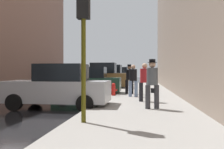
# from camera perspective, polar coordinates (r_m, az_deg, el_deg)

# --- Properties ---
(ground_plane) EXTENTS (120.00, 120.00, 0.00)m
(ground_plane) POSITION_cam_1_polar(r_m,az_deg,el_deg) (12.85, -21.31, -6.03)
(ground_plane) COLOR black
(sidewalk) EXTENTS (4.00, 40.00, 0.15)m
(sidewalk) POSITION_cam_1_polar(r_m,az_deg,el_deg) (11.35, 6.70, -6.48)
(sidewalk) COLOR gray
(sidewalk) RESTS_ON ground_plane
(parked_silver_sedan) EXTENTS (4.21, 2.09, 1.79)m
(parked_silver_sedan) POSITION_cam_1_polar(r_m,az_deg,el_deg) (10.39, -12.16, -2.86)
(parked_silver_sedan) COLOR #B7BABF
(parked_silver_sedan) RESTS_ON ground_plane
(parked_dark_green_sedan) EXTENTS (4.24, 2.13, 1.79)m
(parked_dark_green_sedan) POSITION_cam_1_polar(r_m,az_deg,el_deg) (15.92, -5.46, -1.67)
(parked_dark_green_sedan) COLOR #193828
(parked_dark_green_sedan) RESTS_ON ground_plane
(parked_bronze_suv) EXTENTS (4.63, 2.11, 2.25)m
(parked_bronze_suv) POSITION_cam_1_polar(r_m,az_deg,el_deg) (21.29, -2.36, -0.61)
(parked_bronze_suv) COLOR brown
(parked_bronze_suv) RESTS_ON ground_plane
(parked_white_van) EXTENTS (4.67, 2.20, 2.25)m
(parked_white_van) POSITION_cam_1_polar(r_m,az_deg,el_deg) (27.03, -0.42, -0.36)
(parked_white_van) COLOR silver
(parked_white_van) RESTS_ON ground_plane
(parked_gray_coupe) EXTENTS (4.26, 2.17, 1.79)m
(parked_gray_coupe) POSITION_cam_1_polar(r_m,az_deg,el_deg) (32.93, 0.86, -0.52)
(parked_gray_coupe) COLOR slate
(parked_gray_coupe) RESTS_ON ground_plane
(parked_black_suv) EXTENTS (4.66, 2.18, 2.25)m
(parked_black_suv) POSITION_cam_1_polar(r_m,az_deg,el_deg) (39.03, 1.78, -0.08)
(parked_black_suv) COLOR black
(parked_black_suv) RESTS_ON ground_plane
(fire_hydrant) EXTENTS (0.42, 0.22, 0.70)m
(fire_hydrant) POSITION_cam_1_polar(r_m,az_deg,el_deg) (14.01, 0.34, -3.41)
(fire_hydrant) COLOR red
(fire_hydrant) RESTS_ON sidewalk
(traffic_light) EXTENTS (0.32, 0.32, 3.60)m
(traffic_light) POSITION_cam_1_polar(r_m,az_deg,el_deg) (6.69, -6.52, 11.70)
(traffic_light) COLOR #514C0F
(traffic_light) RESTS_ON sidewalk
(pedestrian_with_beanie) EXTENTS (0.52, 0.47, 1.78)m
(pedestrian_with_beanie) POSITION_cam_1_polar(r_m,az_deg,el_deg) (9.04, 9.18, -1.54)
(pedestrian_with_beanie) COLOR #333338
(pedestrian_with_beanie) RESTS_ON sidewalk
(pedestrian_in_red_jacket) EXTENTS (0.50, 0.40, 1.71)m
(pedestrian_in_red_jacket) POSITION_cam_1_polar(r_m,az_deg,el_deg) (11.23, 7.48, -1.29)
(pedestrian_in_red_jacket) COLOR black
(pedestrian_in_red_jacket) RESTS_ON sidewalk
(pedestrian_in_jeans) EXTENTS (0.52, 0.44, 1.71)m
(pedestrian_in_jeans) POSITION_cam_1_polar(r_m,az_deg,el_deg) (13.35, 4.87, -1.00)
(pedestrian_in_jeans) COLOR #728CB2
(pedestrian_in_jeans) RESTS_ON sidewalk
(pedestrian_with_fedora) EXTENTS (0.52, 0.45, 1.78)m
(pedestrian_with_fedora) POSITION_cam_1_polar(r_m,az_deg,el_deg) (15.11, 3.99, -0.69)
(pedestrian_with_fedora) COLOR black
(pedestrian_with_fedora) RESTS_ON sidewalk
(duffel_bag) EXTENTS (0.32, 0.44, 0.28)m
(duffel_bag) POSITION_cam_1_polar(r_m,az_deg,el_deg) (16.17, 9.43, -3.62)
(duffel_bag) COLOR black
(duffel_bag) RESTS_ON sidewalk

